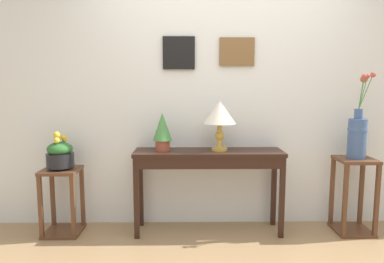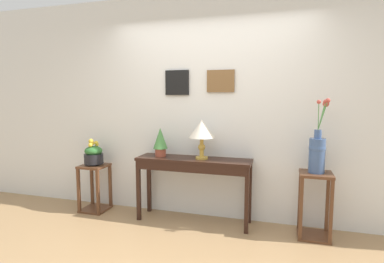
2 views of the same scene
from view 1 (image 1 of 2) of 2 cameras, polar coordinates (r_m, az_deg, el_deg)
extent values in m
cube|color=silver|center=(3.56, 4.89, 7.42)|extent=(9.00, 0.10, 2.80)
cube|color=black|center=(3.49, -2.14, 12.53)|extent=(0.31, 0.02, 0.31)
cube|color=#57764E|center=(3.48, -2.14, 12.54)|extent=(0.25, 0.01, 0.25)
cube|color=brown|center=(3.52, 7.24, 12.64)|extent=(0.34, 0.02, 0.27)
cube|color=#B09EA4|center=(3.52, 7.25, 12.64)|extent=(0.27, 0.01, 0.21)
cube|color=black|center=(3.33, 2.69, -3.38)|extent=(1.39, 0.37, 0.03)
cube|color=black|center=(3.18, 2.86, -5.14)|extent=(1.33, 0.03, 0.10)
cube|color=black|center=(3.31, -8.95, -10.64)|extent=(0.04, 0.04, 0.76)
cube|color=black|center=(3.39, 14.27, -10.35)|extent=(0.04, 0.04, 0.76)
cube|color=black|center=(3.60, -8.25, -9.13)|extent=(0.04, 0.04, 0.76)
cube|color=black|center=(3.67, 13.03, -8.91)|extent=(0.04, 0.04, 0.76)
cylinder|color=gold|center=(3.33, 4.44, -2.87)|extent=(0.15, 0.15, 0.02)
cylinder|color=gold|center=(3.32, 4.46, -1.67)|extent=(0.05, 0.05, 0.12)
sphere|color=gold|center=(3.31, 4.47, -0.69)|extent=(0.09, 0.09, 0.09)
cylinder|color=gold|center=(3.30, 4.48, 0.30)|extent=(0.04, 0.04, 0.12)
cone|color=beige|center=(3.29, 4.51, 3.15)|extent=(0.30, 0.30, 0.21)
cylinder|color=#9E4733|center=(3.32, -4.76, -2.24)|extent=(0.14, 0.14, 0.10)
cone|color=#478442|center=(3.30, -4.79, 0.82)|extent=(0.18, 0.18, 0.26)
cube|color=#56331E|center=(3.54, -20.36, -5.89)|extent=(0.34, 0.34, 0.03)
cube|color=#56331E|center=(3.72, -19.92, -14.90)|extent=(0.34, 0.34, 0.03)
cube|color=#56331E|center=(3.54, -23.20, -11.06)|extent=(0.04, 0.03, 0.57)
cube|color=#56331E|center=(3.44, -18.62, -11.37)|extent=(0.04, 0.03, 0.57)
cube|color=#56331E|center=(3.79, -21.51, -9.72)|extent=(0.04, 0.04, 0.57)
cube|color=#56331E|center=(3.70, -17.22, -9.95)|extent=(0.04, 0.04, 0.57)
cylinder|color=black|center=(3.53, -20.38, -5.50)|extent=(0.11, 0.11, 0.02)
cylinder|color=black|center=(3.52, -20.43, -4.31)|extent=(0.25, 0.25, 0.13)
ellipsoid|color=#2D662D|center=(3.50, -20.51, -2.63)|extent=(0.23, 0.23, 0.13)
cylinder|color=#2D662D|center=(3.49, -20.22, -2.06)|extent=(0.04, 0.03, 0.15)
sphere|color=gold|center=(3.49, -19.96, -0.85)|extent=(0.05, 0.05, 0.05)
cylinder|color=#2D662D|center=(3.49, -20.65, -2.11)|extent=(0.02, 0.03, 0.15)
sphere|color=gold|center=(3.47, -20.83, -0.93)|extent=(0.06, 0.06, 0.06)
cylinder|color=#2D662D|center=(3.47, -20.70, -1.90)|extent=(0.02, 0.04, 0.18)
sphere|color=gold|center=(3.45, -20.93, -0.51)|extent=(0.06, 0.06, 0.06)
cylinder|color=#2D662D|center=(3.47, -20.72, -2.32)|extent=(0.01, 0.06, 0.13)
sphere|color=gold|center=(3.43, -20.96, -1.35)|extent=(0.06, 0.06, 0.06)
cylinder|color=#2D662D|center=(3.50, -20.15, -2.25)|extent=(0.05, 0.04, 0.13)
sphere|color=gold|center=(3.50, -19.82, -1.22)|extent=(0.05, 0.05, 0.05)
cube|color=#56331E|center=(3.67, 24.84, -4.15)|extent=(0.34, 0.34, 0.03)
cube|color=#56331E|center=(3.86, 24.26, -14.28)|extent=(0.34, 0.34, 0.03)
cube|color=#56331E|center=(3.56, 23.40, -10.16)|extent=(0.04, 0.03, 0.66)
cube|color=#56331E|center=(3.69, 27.61, -9.80)|extent=(0.04, 0.03, 0.66)
cube|color=#56331E|center=(3.82, 21.60, -8.89)|extent=(0.04, 0.04, 0.66)
cube|color=#56331E|center=(3.93, 25.58, -8.61)|extent=(0.04, 0.04, 0.66)
cylinder|color=#3D5684|center=(3.63, 25.02, -1.05)|extent=(0.17, 0.17, 0.37)
sphere|color=#3D5684|center=(3.62, 25.09, 0.22)|extent=(0.18, 0.18, 0.18)
cylinder|color=#3D5684|center=(3.61, 25.22, 2.59)|extent=(0.08, 0.08, 0.09)
cylinder|color=#478442|center=(3.61, 25.83, 5.65)|extent=(0.07, 0.02, 0.30)
sphere|color=#B7473D|center=(3.62, 26.41, 7.97)|extent=(0.04, 0.04, 0.04)
cylinder|color=#478442|center=(3.58, 26.18, 5.72)|extent=(0.08, 0.09, 0.31)
sphere|color=#B7473D|center=(3.56, 27.12, 8.14)|extent=(0.05, 0.05, 0.05)
cylinder|color=#478442|center=(3.65, 25.61, 5.49)|extent=(0.09, 0.10, 0.28)
sphere|color=#B7473D|center=(3.71, 25.95, 7.59)|extent=(0.07, 0.07, 0.07)
cylinder|color=#478442|center=(3.56, 25.60, 5.63)|extent=(0.02, 0.09, 0.30)
sphere|color=#B7473D|center=(3.52, 25.95, 8.00)|extent=(0.04, 0.04, 0.04)
camera|label=2|loc=(1.25, 99.95, 4.53)|focal=28.61mm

